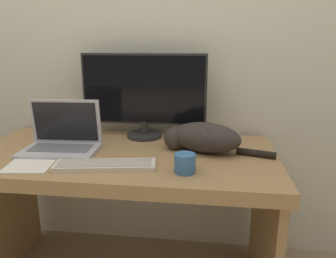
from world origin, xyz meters
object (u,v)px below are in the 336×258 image
monitor (144,94)px  coffee_mug (185,163)px  external_keyboard (105,165)px  laptop (62,141)px  cat (203,137)px

monitor → coffee_mug: monitor is taller
external_keyboard → coffee_mug: coffee_mug is taller
monitor → external_keyboard: 0.52m
monitor → laptop: bearing=-140.3°
laptop → cat: size_ratio=0.69×
laptop → external_keyboard: (0.27, -0.18, -0.04)m
external_keyboard → laptop: bearing=137.2°
monitor → external_keyboard: size_ratio=1.54×
monitor → external_keyboard: bearing=-99.2°
monitor → laptop: 0.49m
monitor → cat: 0.42m
laptop → coffee_mug: bearing=-20.4°
monitor → cat: (0.33, -0.21, -0.17)m
monitor → laptop: monitor is taller
external_keyboard → coffee_mug: size_ratio=5.06×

